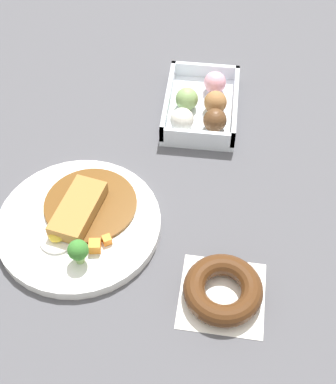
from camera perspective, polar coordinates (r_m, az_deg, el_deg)
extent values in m
plane|color=#4C4C51|center=(0.97, -2.05, 1.93)|extent=(1.60, 1.60, 0.00)
cylinder|color=white|center=(0.90, -9.28, -3.33)|extent=(0.27, 0.27, 0.02)
cylinder|color=brown|center=(0.91, -8.10, -1.28)|extent=(0.15, 0.15, 0.01)
cube|color=#A87538|center=(0.88, -9.36, -1.78)|extent=(0.13, 0.08, 0.02)
cylinder|color=white|center=(0.88, -11.48, -4.82)|extent=(0.06, 0.06, 0.00)
ellipsoid|color=yellow|center=(0.87, -11.58, -4.46)|extent=(0.03, 0.03, 0.01)
cylinder|color=#8CB766|center=(0.84, -9.21, -6.76)|extent=(0.01, 0.01, 0.02)
sphere|color=#387A2D|center=(0.83, -9.39, -6.00)|extent=(0.03, 0.03, 0.03)
cube|color=orange|center=(0.86, -6.40, -5.00)|extent=(0.02, 0.02, 0.01)
cube|color=orange|center=(0.85, -7.65, -5.62)|extent=(0.02, 0.02, 0.02)
cube|color=silver|center=(1.08, 3.45, 8.54)|extent=(0.20, 0.14, 0.01)
cube|color=silver|center=(0.99, 3.05, 5.72)|extent=(0.01, 0.14, 0.03)
cube|color=silver|center=(1.14, 3.91, 12.56)|extent=(0.01, 0.14, 0.03)
cube|color=silver|center=(1.06, 7.02, 9.05)|extent=(0.20, 0.01, 0.03)
cube|color=silver|center=(1.07, -0.01, 9.67)|extent=(0.20, 0.01, 0.03)
sphere|color=brown|center=(1.02, 4.92, 7.49)|extent=(0.04, 0.04, 0.04)
sphere|color=#9E6B3D|center=(1.06, 4.98, 9.34)|extent=(0.04, 0.04, 0.04)
sphere|color=pink|center=(1.10, 4.93, 11.34)|extent=(0.04, 0.04, 0.04)
sphere|color=silver|center=(1.02, 1.47, 7.58)|extent=(0.04, 0.04, 0.04)
sphere|color=#84A860|center=(1.06, 1.98, 9.71)|extent=(0.04, 0.04, 0.04)
cube|color=white|center=(0.83, 5.67, -10.70)|extent=(0.13, 0.13, 0.00)
torus|color=#4C2B14|center=(0.82, 5.77, -10.11)|extent=(0.12, 0.12, 0.03)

